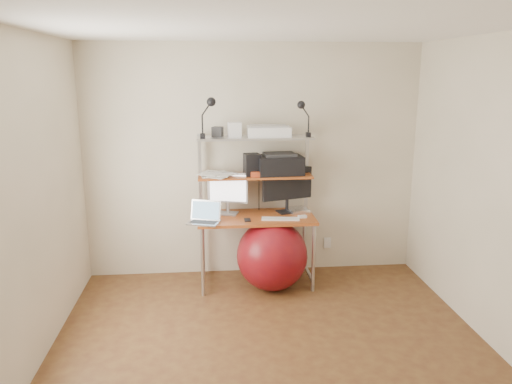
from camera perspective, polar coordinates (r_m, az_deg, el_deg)
room at (r=3.66m, az=2.17°, el=-1.44°), size 3.60×3.60×3.60m
computer_desk at (r=5.18m, az=-0.05°, el=-0.29°), size 1.20×0.60×1.57m
wall_outlet at (r=5.77m, az=8.16°, el=-5.76°), size 0.08×0.01×0.12m
monitor_silver at (r=5.21m, az=-3.24°, el=0.20°), size 0.42×0.20×0.48m
monitor_black at (r=5.27m, az=3.59°, el=0.66°), size 0.54×0.22×0.56m
laptop at (r=4.98m, az=-5.88°, el=-2.96°), size 0.36×0.32×0.27m
keyboard at (r=5.07m, az=2.82°, el=-3.07°), size 0.39×0.16×0.01m
mouse at (r=5.14m, az=5.32°, el=-2.82°), size 0.09×0.07×0.02m
mac_mini at (r=5.34m, az=4.80°, el=-2.08°), size 0.25×0.25×0.04m
phone at (r=5.03m, az=-0.99°, el=-3.21°), size 0.06×0.12×0.01m
printer at (r=5.23m, az=2.70°, el=3.20°), size 0.50×0.36×0.22m
nas_cube at (r=5.15m, az=-0.47°, el=3.15°), size 0.18×0.18×0.23m
red_box at (r=5.13m, az=0.45°, el=2.13°), size 0.20×0.13×0.05m
scanner at (r=5.16m, az=1.46°, el=7.00°), size 0.44×0.30×0.11m
box_white at (r=5.09m, az=-2.47°, el=7.13°), size 0.14×0.12×0.15m
box_grey at (r=5.13m, az=-4.42°, el=6.88°), size 0.13×0.13×0.10m
clip_lamp_left at (r=4.97m, az=-5.35°, el=9.47°), size 0.16×0.09×0.40m
clip_lamp_right at (r=5.09m, az=5.36°, el=9.24°), size 0.15×0.08×0.36m
exercise_ball at (r=5.16m, az=1.84°, el=-7.25°), size 0.73×0.73×0.73m
paper_stack at (r=5.17m, az=-4.51°, el=2.04°), size 0.42×0.43×0.03m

